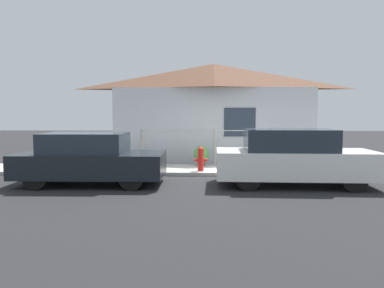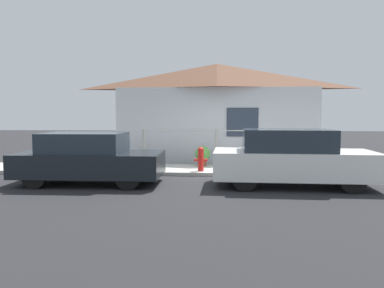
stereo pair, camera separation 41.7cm
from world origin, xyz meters
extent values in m
plane|color=#262628|center=(0.00, 0.00, 0.00)|extent=(60.00, 60.00, 0.00)
cube|color=#B2AFA8|center=(0.00, 0.92, 0.05)|extent=(24.00, 1.83, 0.10)
cube|color=silver|center=(0.00, 2.67, 1.35)|extent=(7.17, 0.12, 2.71)
cube|color=#2D3847|center=(0.90, 2.60, 1.49)|extent=(1.10, 0.04, 1.00)
pyramid|color=brown|center=(0.00, 3.71, 3.18)|extent=(7.57, 2.20, 0.94)
cylinder|color=#999993|center=(-2.40, 1.68, 0.69)|extent=(0.10, 0.10, 1.18)
cylinder|color=#999993|center=(0.00, 1.68, 0.69)|extent=(0.10, 0.10, 1.18)
cylinder|color=#999993|center=(2.40, 1.68, 0.69)|extent=(0.10, 0.10, 1.18)
cylinder|color=#999993|center=(0.00, 1.68, 1.23)|extent=(4.80, 0.03, 0.03)
cube|color=black|center=(-3.18, -1.32, 0.51)|extent=(3.63, 1.66, 0.58)
cube|color=#232D38|center=(-3.32, -1.32, 1.05)|extent=(2.00, 1.45, 0.50)
cylinder|color=black|center=(-2.06, -0.61, 0.29)|extent=(0.58, 0.21, 0.58)
cylinder|color=black|center=(-2.05, -2.00, 0.29)|extent=(0.58, 0.21, 0.58)
cylinder|color=black|center=(-4.31, -0.63, 0.29)|extent=(0.58, 0.21, 0.58)
cylinder|color=black|center=(-4.29, -2.02, 0.29)|extent=(0.58, 0.21, 0.58)
cube|color=white|center=(1.88, -1.32, 0.55)|extent=(3.89, 1.74, 0.65)
cube|color=#232D38|center=(1.72, -1.31, 1.14)|extent=(2.16, 1.49, 0.53)
cylinder|color=black|center=(3.09, -0.67, 0.29)|extent=(0.59, 0.22, 0.59)
cylinder|color=black|center=(3.04, -2.04, 0.29)|extent=(0.59, 0.22, 0.59)
cylinder|color=black|center=(0.71, -0.59, 0.29)|extent=(0.59, 0.22, 0.59)
cylinder|color=black|center=(0.66, -1.96, 0.29)|extent=(0.59, 0.22, 0.59)
cylinder|color=red|center=(-0.46, 0.38, 0.39)|extent=(0.17, 0.17, 0.58)
sphere|color=red|center=(-0.46, 0.38, 0.72)|extent=(0.18, 0.18, 0.18)
cylinder|color=red|center=(-0.58, 0.38, 0.42)|extent=(0.15, 0.08, 0.08)
cylinder|color=red|center=(-0.33, 0.38, 0.42)|extent=(0.15, 0.08, 0.08)
cylinder|color=brown|center=(-0.44, 1.46, 0.21)|extent=(0.26, 0.26, 0.21)
sphere|color=#4C8E3D|center=(-0.44, 1.46, 0.49)|extent=(0.49, 0.49, 0.49)
camera|label=1|loc=(-0.39, -10.53, 1.76)|focal=35.00mm
camera|label=2|loc=(0.03, -10.51, 1.76)|focal=35.00mm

